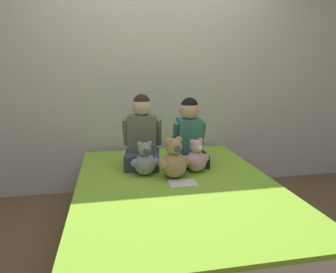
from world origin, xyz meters
name	(u,v)px	position (x,y,z in m)	size (l,w,h in m)	color
ground_plane	(177,238)	(0.00, 0.00, 0.00)	(14.00, 14.00, 0.00)	brown
wall_behind_bed	(155,76)	(0.00, 1.14, 1.25)	(8.00, 0.06, 2.50)	silver
bed	(177,212)	(0.00, 0.00, 0.23)	(1.54, 2.05, 0.47)	brown
child_on_left	(142,137)	(-0.22, 0.47, 0.74)	(0.36, 0.36, 0.64)	#384251
child_on_right	(189,135)	(0.21, 0.47, 0.74)	(0.30, 0.33, 0.61)	black
teddy_bear_held_by_left_child	(145,161)	(-0.22, 0.23, 0.59)	(0.24, 0.18, 0.28)	#939399
teddy_bear_held_by_right_child	(196,158)	(0.21, 0.23, 0.59)	(0.23, 0.18, 0.29)	#DBA3B2
teddy_bear_between_children	(174,161)	(0.00, 0.13, 0.61)	(0.27, 0.21, 0.33)	tan
sign_card	(183,183)	(0.04, -0.01, 0.47)	(0.21, 0.15, 0.00)	white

